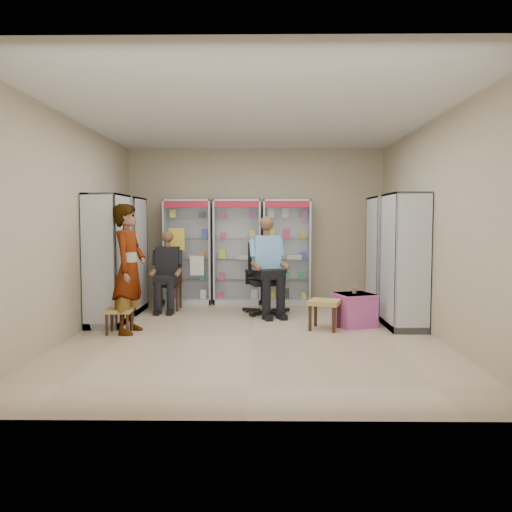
{
  "coord_description": "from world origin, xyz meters",
  "views": [
    {
      "loc": [
        0.12,
        -6.87,
        1.59
      ],
      "look_at": [
        0.03,
        0.7,
        1.06
      ],
      "focal_mm": 35.0,
      "sensor_mm": 36.0,
      "label": 1
    }
  ],
  "objects_px": {
    "standing_man": "(129,269)",
    "cabinet_right_far": "(386,256)",
    "cabinet_back_left": "(188,252)",
    "cabinet_back_mid": "(237,252)",
    "cabinet_left_far": "(127,255)",
    "office_chair": "(266,278)",
    "woven_stool_a": "(324,315)",
    "seated_shopkeeper": "(266,269)",
    "cabinet_back_right": "(286,252)",
    "woven_stool_b": "(119,321)",
    "wooden_chair": "(169,284)",
    "cabinet_left_near": "(108,260)",
    "pink_trunk": "(354,310)",
    "cabinet_right_near": "(404,261)"
  },
  "relations": [
    {
      "from": "cabinet_right_far",
      "to": "cabinet_right_near",
      "type": "bearing_deg",
      "value": -180.0
    },
    {
      "from": "cabinet_left_near",
      "to": "standing_man",
      "type": "xyz_separation_m",
      "value": [
        0.47,
        -0.56,
        -0.08
      ]
    },
    {
      "from": "office_chair",
      "to": "cabinet_left_near",
      "type": "bearing_deg",
      "value": -175.49
    },
    {
      "from": "cabinet_back_left",
      "to": "cabinet_right_far",
      "type": "xyz_separation_m",
      "value": [
        3.53,
        -1.13,
        0.0
      ]
    },
    {
      "from": "cabinet_back_mid",
      "to": "cabinet_right_near",
      "type": "xyz_separation_m",
      "value": [
        2.58,
        -2.23,
        0.0
      ]
    },
    {
      "from": "cabinet_back_left",
      "to": "seated_shopkeeper",
      "type": "bearing_deg",
      "value": -37.67
    },
    {
      "from": "cabinet_right_far",
      "to": "pink_trunk",
      "type": "height_order",
      "value": "cabinet_right_far"
    },
    {
      "from": "cabinet_right_near",
      "to": "standing_man",
      "type": "relative_size",
      "value": 1.09
    },
    {
      "from": "standing_man",
      "to": "wooden_chair",
      "type": "bearing_deg",
      "value": 0.71
    },
    {
      "from": "cabinet_left_near",
      "to": "standing_man",
      "type": "bearing_deg",
      "value": 40.23
    },
    {
      "from": "cabinet_back_mid",
      "to": "cabinet_right_near",
      "type": "distance_m",
      "value": 3.41
    },
    {
      "from": "cabinet_back_left",
      "to": "standing_man",
      "type": "xyz_separation_m",
      "value": [
        -0.46,
        -2.59,
        -0.08
      ]
    },
    {
      "from": "woven_stool_b",
      "to": "wooden_chair",
      "type": "bearing_deg",
      "value": 79.57
    },
    {
      "from": "cabinet_back_left",
      "to": "cabinet_back_mid",
      "type": "height_order",
      "value": "same"
    },
    {
      "from": "cabinet_back_mid",
      "to": "cabinet_back_right",
      "type": "bearing_deg",
      "value": 0.0
    },
    {
      "from": "cabinet_right_far",
      "to": "seated_shopkeeper",
      "type": "height_order",
      "value": "cabinet_right_far"
    },
    {
      "from": "wooden_chair",
      "to": "cabinet_right_far",
      "type": "bearing_deg",
      "value": -6.04
    },
    {
      "from": "cabinet_back_right",
      "to": "woven_stool_b",
      "type": "height_order",
      "value": "cabinet_back_right"
    },
    {
      "from": "office_chair",
      "to": "pink_trunk",
      "type": "xyz_separation_m",
      "value": [
        1.34,
        -1.0,
        -0.36
      ]
    },
    {
      "from": "seated_shopkeeper",
      "to": "standing_man",
      "type": "bearing_deg",
      "value": -160.1
    },
    {
      "from": "cabinet_left_far",
      "to": "cabinet_back_right",
      "type": "bearing_deg",
      "value": 108.19
    },
    {
      "from": "cabinet_back_left",
      "to": "woven_stool_a",
      "type": "height_order",
      "value": "cabinet_back_left"
    },
    {
      "from": "cabinet_back_right",
      "to": "cabinet_right_near",
      "type": "bearing_deg",
      "value": -53.84
    },
    {
      "from": "cabinet_right_far",
      "to": "cabinet_left_far",
      "type": "distance_m",
      "value": 4.46
    },
    {
      "from": "wooden_chair",
      "to": "cabinet_back_mid",
      "type": "bearing_deg",
      "value": 31.31
    },
    {
      "from": "cabinet_back_mid",
      "to": "cabinet_right_far",
      "type": "distance_m",
      "value": 2.82
    },
    {
      "from": "standing_man",
      "to": "cabinet_right_far",
      "type": "bearing_deg",
      "value": -62.82
    },
    {
      "from": "cabinet_back_right",
      "to": "cabinet_right_near",
      "type": "distance_m",
      "value": 2.76
    },
    {
      "from": "cabinet_right_far",
      "to": "office_chair",
      "type": "distance_m",
      "value": 2.07
    },
    {
      "from": "cabinet_left_far",
      "to": "office_chair",
      "type": "distance_m",
      "value": 2.46
    },
    {
      "from": "cabinet_right_far",
      "to": "seated_shopkeeper",
      "type": "relative_size",
      "value": 1.28
    },
    {
      "from": "office_chair",
      "to": "woven_stool_b",
      "type": "height_order",
      "value": "office_chair"
    },
    {
      "from": "wooden_chair",
      "to": "standing_man",
      "type": "distance_m",
      "value": 1.92
    },
    {
      "from": "cabinet_right_near",
      "to": "cabinet_left_far",
      "type": "bearing_deg",
      "value": 73.75
    },
    {
      "from": "cabinet_back_right",
      "to": "cabinet_left_near",
      "type": "bearing_deg",
      "value": -144.35
    },
    {
      "from": "office_chair",
      "to": "woven_stool_a",
      "type": "xyz_separation_m",
      "value": [
        0.85,
        -1.24,
        -0.4
      ]
    },
    {
      "from": "cabinet_back_mid",
      "to": "seated_shopkeeper",
      "type": "distance_m",
      "value": 1.29
    },
    {
      "from": "cabinet_back_left",
      "to": "office_chair",
      "type": "bearing_deg",
      "value": -36.45
    },
    {
      "from": "cabinet_back_mid",
      "to": "pink_trunk",
      "type": "height_order",
      "value": "cabinet_back_mid"
    },
    {
      "from": "cabinet_back_right",
      "to": "woven_stool_b",
      "type": "xyz_separation_m",
      "value": [
        -2.5,
        -2.63,
        -0.82
      ]
    },
    {
      "from": "cabinet_left_far",
      "to": "woven_stool_a",
      "type": "bearing_deg",
      "value": 66.65
    },
    {
      "from": "office_chair",
      "to": "seated_shopkeeper",
      "type": "distance_m",
      "value": 0.17
    },
    {
      "from": "cabinet_back_left",
      "to": "cabinet_back_right",
      "type": "relative_size",
      "value": 1.0
    },
    {
      "from": "cabinet_back_right",
      "to": "cabinet_right_far",
      "type": "height_order",
      "value": "same"
    },
    {
      "from": "cabinet_back_left",
      "to": "standing_man",
      "type": "relative_size",
      "value": 1.09
    },
    {
      "from": "seated_shopkeeper",
      "to": "office_chair",
      "type": "bearing_deg",
      "value": 73.58
    },
    {
      "from": "cabinet_right_near",
      "to": "standing_man",
      "type": "bearing_deg",
      "value": 95.13
    },
    {
      "from": "seated_shopkeeper",
      "to": "standing_man",
      "type": "relative_size",
      "value": 0.85
    },
    {
      "from": "woven_stool_a",
      "to": "cabinet_right_far",
      "type": "bearing_deg",
      "value": 45.7
    },
    {
      "from": "cabinet_right_far",
      "to": "woven_stool_a",
      "type": "relative_size",
      "value": 4.59
    }
  ]
}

